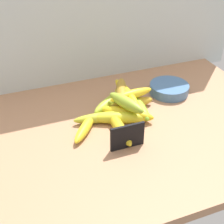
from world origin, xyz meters
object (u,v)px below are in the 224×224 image
at_px(chalkboard_sign, 127,137).
at_px(banana_4, 124,100).
at_px(banana_9, 131,95).
at_px(banana_10, 126,93).
at_px(banana_2, 130,104).
at_px(banana_5, 118,118).
at_px(banana_11, 122,92).
at_px(banana_1, 127,113).
at_px(banana_6, 139,107).
at_px(banana_8, 85,128).
at_px(banana_7, 119,127).
at_px(banana_3, 104,117).
at_px(banana_0, 112,101).
at_px(banana_12, 125,103).
at_px(fruit_bowl, 169,89).

distance_m(chalkboard_sign, banana_4, 0.25).
xyz_separation_m(banana_9, banana_10, (-0.01, 0.03, -0.01)).
height_order(banana_2, banana_5, same).
bearing_deg(banana_11, banana_1, -99.78).
xyz_separation_m(banana_6, banana_8, (-0.22, -0.05, -0.00)).
bearing_deg(banana_7, banana_11, 64.87).
height_order(banana_5, banana_11, banana_11).
xyz_separation_m(banana_8, banana_11, (0.18, 0.11, 0.04)).
xyz_separation_m(banana_6, banana_7, (-0.11, -0.08, -0.00)).
distance_m(banana_4, banana_10, 0.04).
relative_size(chalkboard_sign, banana_6, 0.64).
height_order(banana_2, banana_6, banana_6).
relative_size(banana_8, banana_10, 0.79).
xyz_separation_m(banana_1, banana_7, (-0.06, -0.06, -0.00)).
relative_size(banana_2, banana_11, 0.90).
xyz_separation_m(banana_1, banana_3, (-0.08, 0.01, -0.00)).
xyz_separation_m(banana_3, banana_4, (0.11, 0.08, -0.00)).
bearing_deg(banana_4, banana_6, -66.92).
bearing_deg(banana_3, banana_5, -28.52).
relative_size(banana_3, banana_6, 1.21).
distance_m(banana_0, banana_9, 0.08).
bearing_deg(banana_7, banana_3, 110.43).
bearing_deg(banana_11, banana_5, -117.41).
bearing_deg(banana_3, banana_0, 52.69).
bearing_deg(banana_11, banana_3, -141.53).
bearing_deg(chalkboard_sign, banana_9, 63.07).
bearing_deg(banana_12, banana_11, 75.74).
relative_size(banana_0, banana_1, 1.03).
bearing_deg(banana_3, banana_9, 19.75).
xyz_separation_m(banana_3, banana_10, (0.11, 0.07, 0.03)).
distance_m(banana_5, banana_6, 0.10).
height_order(banana_3, banana_9, banana_9).
bearing_deg(banana_10, banana_5, -126.11).
distance_m(banana_7, banana_10, 0.17).
height_order(fruit_bowl, banana_6, banana_6).
bearing_deg(banana_7, banana_4, 61.62).
relative_size(banana_2, banana_6, 1.03).
bearing_deg(banana_1, banana_11, 80.22).
distance_m(banana_0, banana_12, 0.10).
relative_size(banana_2, banana_4, 1.06).
bearing_deg(banana_5, banana_0, 80.23).
bearing_deg(fruit_bowl, banana_1, -155.42).
relative_size(banana_8, banana_11, 0.82).
bearing_deg(banana_7, banana_5, 69.96).
height_order(chalkboard_sign, fruit_bowl, chalkboard_sign).
xyz_separation_m(chalkboard_sign, banana_2, (0.10, 0.19, -0.02)).
distance_m(fruit_bowl, banana_12, 0.26).
xyz_separation_m(banana_5, banana_6, (0.09, 0.04, 0.00)).
xyz_separation_m(banana_4, banana_5, (-0.06, -0.10, 0.00)).
distance_m(banana_1, banana_9, 0.08).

